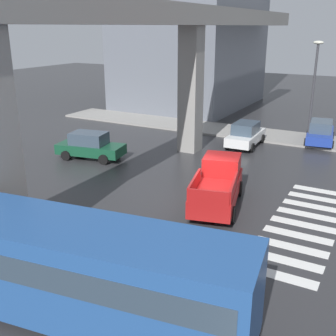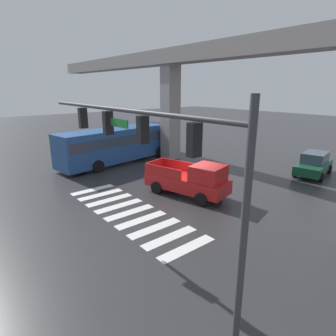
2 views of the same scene
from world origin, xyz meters
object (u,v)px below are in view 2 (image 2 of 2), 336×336
object	(u,v)px
pickup_truck	(191,180)
traffic_signal_mast	(146,144)
sedan_dark_green	(314,164)
city_bus	(118,143)

from	to	relation	value
pickup_truck	traffic_signal_mast	size ratio (longest dim) A/B	0.50
pickup_truck	sedan_dark_green	bearing A→B (deg)	74.47
pickup_truck	sedan_dark_green	size ratio (longest dim) A/B	1.19
sedan_dark_green	pickup_truck	bearing A→B (deg)	-105.53
pickup_truck	city_bus	distance (m)	9.76
city_bus	traffic_signal_mast	world-z (taller)	traffic_signal_mast
sedan_dark_green	city_bus	bearing A→B (deg)	-143.25
city_bus	sedan_dark_green	world-z (taller)	city_bus
pickup_truck	traffic_signal_mast	xyz separation A→B (m)	(4.57, -6.38, 3.68)
sedan_dark_green	traffic_signal_mast	size ratio (longest dim) A/B	0.42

